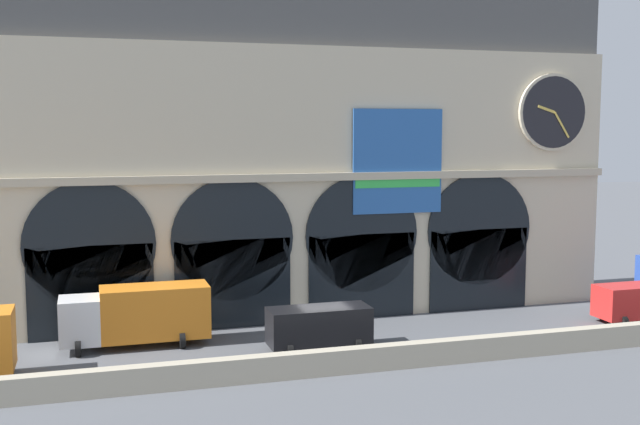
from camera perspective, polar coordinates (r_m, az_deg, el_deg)
The scene contains 6 objects.
ground_plane at distance 40.71m, azimuth 0.32°, elevation -9.79°, with size 200.00×200.00×0.00m, color #54565B.
quay_parapet_wall at distance 36.37m, azimuth 2.47°, elevation -10.81°, with size 90.00×0.70×1.15m, color #B2A891.
station_building at distance 46.77m, azimuth -2.48°, elevation 4.23°, with size 39.94×6.20×19.69m.
box_truck_midwest at distance 41.24m, azimuth -13.33°, elevation -7.31°, with size 7.50×2.91×3.12m.
van_center at distance 39.63m, azimuth -0.08°, elevation -8.36°, with size 5.20×2.48×2.20m.
van_east at distance 48.93m, azimuth 22.49°, elevation -6.03°, with size 5.20×2.48×2.20m.
Camera 1 is at (-11.47, -37.41, 11.23)m, focal length 43.36 mm.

